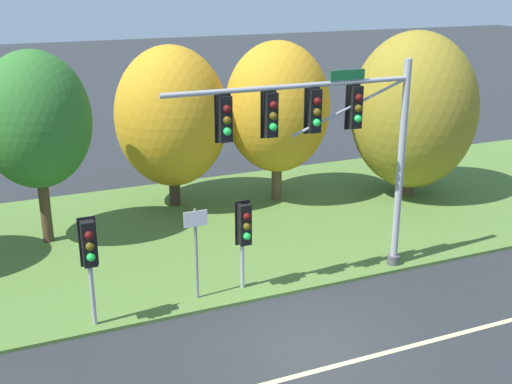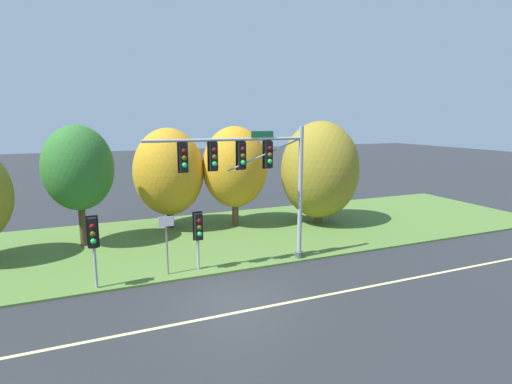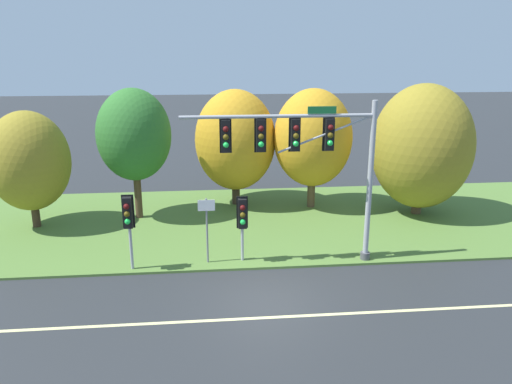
% 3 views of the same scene
% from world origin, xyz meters
% --- Properties ---
extents(ground_plane, '(160.00, 160.00, 0.00)m').
position_xyz_m(ground_plane, '(0.00, 0.00, 0.00)').
color(ground_plane, '#282B2D').
extents(lane_stripe, '(36.00, 0.16, 0.01)m').
position_xyz_m(lane_stripe, '(0.00, -1.20, 0.00)').
color(lane_stripe, beige).
rests_on(lane_stripe, ground).
extents(grass_verge, '(48.00, 11.50, 0.10)m').
position_xyz_m(grass_verge, '(0.00, 8.25, 0.05)').
color(grass_verge, '#517533').
rests_on(grass_verge, ground).
extents(traffic_signal_mast, '(7.65, 0.49, 6.56)m').
position_xyz_m(traffic_signal_mast, '(1.96, 2.91, 4.75)').
color(traffic_signal_mast, '#9EA0A5').
rests_on(traffic_signal_mast, grass_verge).
extents(pedestrian_signal_near_kerb, '(0.46, 0.55, 3.09)m').
position_xyz_m(pedestrian_signal_near_kerb, '(-5.00, 2.72, 2.34)').
color(pedestrian_signal_near_kerb, '#9EA0A5').
rests_on(pedestrian_signal_near_kerb, grass_verge).
extents(pedestrian_signal_further_along, '(0.46, 0.55, 2.77)m').
position_xyz_m(pedestrian_signal_further_along, '(-0.57, 3.13, 2.06)').
color(pedestrian_signal_further_along, '#9EA0A5').
rests_on(pedestrian_signal_further_along, grass_verge).
extents(route_sign_post, '(0.68, 0.08, 2.73)m').
position_xyz_m(route_sign_post, '(-2.00, 3.22, 1.84)').
color(route_sign_post, slate).
rests_on(route_sign_post, grass_verge).
extents(tree_nearest_road, '(3.82, 3.82, 5.69)m').
position_xyz_m(tree_nearest_road, '(-10.37, 8.32, 3.39)').
color(tree_nearest_road, '#423021').
rests_on(tree_nearest_road, grass_verge).
extents(tree_left_of_mast, '(3.68, 3.68, 6.62)m').
position_xyz_m(tree_left_of_mast, '(-5.51, 9.25, 4.40)').
color(tree_left_of_mast, '#4C3823').
rests_on(tree_left_of_mast, grass_verge).
extents(tree_behind_signpost, '(4.39, 4.39, 6.37)m').
position_xyz_m(tree_behind_signpost, '(-0.37, 11.11, 3.72)').
color(tree_behind_signpost, '#423021').
rests_on(tree_behind_signpost, grass_verge).
extents(tree_mid_verge, '(4.18, 4.18, 6.46)m').
position_xyz_m(tree_mid_verge, '(3.72, 10.16, 3.93)').
color(tree_mid_verge, brown).
rests_on(tree_mid_verge, grass_verge).
extents(tree_tall_centre, '(5.13, 5.13, 6.79)m').
position_xyz_m(tree_tall_centre, '(9.08, 8.51, 3.68)').
color(tree_tall_centre, brown).
rests_on(tree_tall_centre, grass_verge).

